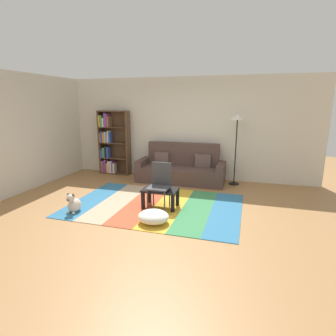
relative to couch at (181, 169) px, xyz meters
name	(u,v)px	position (x,y,z in m)	size (l,w,h in m)	color
ground_plane	(159,209)	(0.06, -2.02, -0.34)	(14.00, 14.00, 0.00)	#9E7042
back_wall	(188,128)	(0.06, 0.53, 1.01)	(6.80, 0.10, 2.70)	silver
left_wall	(36,131)	(-3.34, -1.27, 1.01)	(0.10, 5.50, 2.70)	beige
rug	(155,205)	(-0.08, -1.85, -0.33)	(3.39, 2.30, 0.01)	teal
couch	(181,169)	(0.00, 0.00, 0.00)	(2.26, 0.80, 1.00)	#4C3833
bookshelf	(111,144)	(-2.16, 0.28, 0.53)	(0.90, 0.28, 1.82)	brown
coffee_table	(161,193)	(0.06, -1.92, -0.03)	(0.68, 0.44, 0.37)	black
pouf	(153,217)	(0.17, -2.66, -0.22)	(0.54, 0.48, 0.22)	white
dog	(74,204)	(-1.44, -2.63, -0.18)	(0.22, 0.35, 0.40)	beige
standing_lamp	(237,126)	(1.36, 0.14, 1.14)	(0.32, 0.32, 1.77)	black
tv_remote	(165,189)	(0.15, -1.91, 0.06)	(0.04, 0.15, 0.02)	black
folding_chair	(160,182)	(0.06, -1.94, 0.20)	(0.40, 0.40, 0.90)	#38383D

